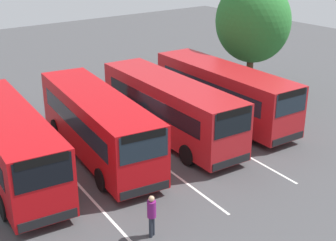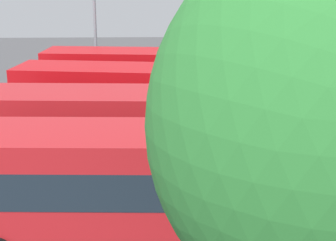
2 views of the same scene
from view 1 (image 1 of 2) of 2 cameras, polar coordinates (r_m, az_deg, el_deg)
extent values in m
plane|color=#424244|center=(24.29, -3.55, -3.21)|extent=(70.61, 70.61, 0.00)
cube|color=#B70C11|center=(21.76, -18.27, -2.42)|extent=(10.12, 3.39, 2.74)
cube|color=black|center=(17.09, -14.59, -5.98)|extent=(0.34, 2.07, 1.15)
cube|color=black|center=(21.87, -15.47, -1.04)|extent=(8.30, 0.96, 0.88)
cube|color=black|center=(16.87, -14.71, -4.64)|extent=(0.30, 1.88, 0.32)
cube|color=black|center=(17.99, -13.99, -11.36)|extent=(0.33, 2.16, 0.36)
cylinder|color=black|center=(19.76, -12.47, -8.26)|extent=(1.02, 0.38, 1.00)
cylinder|color=black|center=(19.31, -18.80, -9.72)|extent=(1.02, 0.38, 1.00)
cylinder|color=black|center=(25.31, -17.23, -1.91)|extent=(1.02, 0.38, 1.00)
cube|color=#B70C11|center=(22.95, -8.37, -0.27)|extent=(10.15, 3.68, 2.74)
cube|color=#19232D|center=(18.48, -2.91, -3.09)|extent=(0.40, 2.07, 1.15)
cube|color=#19232D|center=(23.22, -5.79, 1.00)|extent=(8.27, 1.21, 0.88)
cube|color=#19232D|center=(22.48, -11.14, -0.02)|extent=(8.27, 1.21, 0.88)
cube|color=black|center=(18.28, -2.91, -1.82)|extent=(0.35, 1.88, 0.32)
cube|color=black|center=(19.32, -2.77, -8.21)|extent=(0.39, 2.16, 0.36)
cylinder|color=black|center=(21.19, -2.22, -5.57)|extent=(1.03, 0.41, 1.00)
cylinder|color=black|center=(20.40, -7.85, -6.91)|extent=(1.03, 0.41, 1.00)
cylinder|color=black|center=(26.52, -8.50, -0.05)|extent=(1.03, 0.41, 1.00)
cylinder|color=black|center=(25.90, -13.10, -0.94)|extent=(1.03, 0.41, 1.00)
cube|color=#AD191E|center=(24.84, 0.16, 1.69)|extent=(10.05, 2.94, 2.74)
cube|color=black|center=(20.94, 7.68, -0.23)|extent=(0.24, 2.07, 1.15)
cube|color=black|center=(25.36, 2.32, 2.88)|extent=(8.33, 0.57, 0.88)
cube|color=black|center=(24.15, -2.10, 1.91)|extent=(8.33, 0.57, 0.88)
cube|color=black|center=(20.76, 7.78, 0.91)|extent=(0.21, 1.88, 0.32)
cube|color=black|center=(21.68, 7.49, -4.88)|extent=(0.23, 2.17, 0.36)
cylinder|color=black|center=(23.58, 6.73, -2.78)|extent=(1.01, 0.34, 1.00)
cylinder|color=black|center=(22.32, 2.32, -4.10)|extent=(1.01, 0.34, 1.00)
cylinder|color=black|center=(28.34, -1.54, 1.61)|extent=(1.01, 0.34, 1.00)
cylinder|color=black|center=(27.29, -5.51, 0.72)|extent=(1.01, 0.34, 1.00)
cube|color=#AD191E|center=(27.44, 6.57, 3.49)|extent=(10.03, 2.82, 2.74)
cube|color=#19232D|center=(23.91, 14.32, 2.07)|extent=(0.22, 2.07, 1.15)
cube|color=#19232D|center=(28.07, 8.38, 4.52)|extent=(8.33, 0.48, 0.88)
cube|color=#19232D|center=(26.63, 4.72, 3.74)|extent=(8.33, 0.48, 0.88)
cube|color=black|center=(23.76, 14.45, 3.08)|extent=(0.19, 1.88, 0.32)
cube|color=black|center=(24.56, 13.97, -2.10)|extent=(0.20, 2.17, 0.36)
cylinder|color=black|center=(26.45, 12.77, -0.42)|extent=(1.01, 0.33, 1.00)
cylinder|color=black|center=(24.96, 9.23, -1.51)|extent=(1.01, 0.33, 1.00)
cylinder|color=black|center=(30.81, 4.22, 3.21)|extent=(1.01, 0.33, 1.00)
cylinder|color=black|center=(29.54, 0.82, 2.46)|extent=(1.01, 0.33, 1.00)
cylinder|color=#232833|center=(17.41, -2.06, -12.55)|extent=(0.13, 0.13, 0.79)
cylinder|color=#232833|center=(17.52, -1.79, -12.29)|extent=(0.13, 0.13, 0.79)
cylinder|color=#721966|center=(17.08, -1.96, -10.45)|extent=(0.42, 0.42, 0.62)
sphere|color=tan|center=(16.86, -1.97, -9.24)|extent=(0.21, 0.21, 0.21)
cylinder|color=#4C3823|center=(32.77, 9.63, 5.77)|extent=(0.44, 0.44, 2.84)
ellipsoid|color=#28702D|center=(32.05, 10.00, 11.49)|extent=(5.07, 4.56, 5.32)
cube|color=silver|center=(22.56, -12.14, -5.71)|extent=(14.52, 1.40, 0.01)
cube|color=silver|center=(24.29, -3.55, -3.20)|extent=(14.52, 1.40, 0.01)
cube|color=silver|center=(26.52, 3.71, -1.00)|extent=(14.52, 1.40, 0.01)
camera|label=2|loc=(35.22, 20.53, 14.58)|focal=54.69mm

